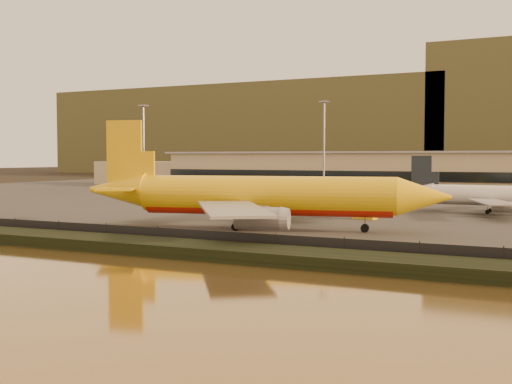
{
  "coord_description": "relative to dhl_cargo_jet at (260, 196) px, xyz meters",
  "views": [
    {
      "loc": [
        47.33,
        -78.48,
        11.18
      ],
      "look_at": [
        3.33,
        12.0,
        5.58
      ],
      "focal_mm": 45.0,
      "sensor_mm": 36.0,
      "label": 1
    }
  ],
  "objects": [
    {
      "name": "ground",
      "position": [
        -5.81,
        -8.1,
        -5.17
      ],
      "size": [
        900.0,
        900.0,
        0.0
      ],
      "primitive_type": "plane",
      "color": "black",
      "rests_on": "ground"
    },
    {
      "name": "embankment",
      "position": [
        -5.81,
        -25.1,
        -4.47
      ],
      "size": [
        320.0,
        7.0,
        1.4
      ],
      "primitive_type": "cube",
      "color": "black",
      "rests_on": "ground"
    },
    {
      "name": "tarmac",
      "position": [
        -5.81,
        86.9,
        -5.07
      ],
      "size": [
        320.0,
        220.0,
        0.2
      ],
      "primitive_type": "cube",
      "color": "#2D2D2D",
      "rests_on": "ground"
    },
    {
      "name": "perimeter_fence",
      "position": [
        -5.81,
        -21.1,
        -3.87
      ],
      "size": [
        300.0,
        0.05,
        2.2
      ],
      "primitive_type": "cube",
      "color": "black",
      "rests_on": "tarmac"
    },
    {
      "name": "terminal_building",
      "position": [
        -20.34,
        117.45,
        1.07
      ],
      "size": [
        202.0,
        25.0,
        12.6
      ],
      "color": "tan",
      "rests_on": "tarmac"
    },
    {
      "name": "apron_light_masts",
      "position": [
        9.19,
        66.9,
        10.53
      ],
      "size": [
        152.2,
        12.2,
        25.4
      ],
      "color": "slate",
      "rests_on": "tarmac"
    },
    {
      "name": "distant_hills",
      "position": [
        -26.55,
        331.9,
        26.22
      ],
      "size": [
        470.0,
        160.0,
        70.0
      ],
      "color": "brown",
      "rests_on": "ground"
    },
    {
      "name": "dhl_cargo_jet",
      "position": [
        0.0,
        0.0,
        0.0
      ],
      "size": [
        55.42,
        53.39,
        16.65
      ],
      "rotation": [
        0.0,
        0.0,
        0.21
      ],
      "color": "#E6B60C",
      "rests_on": "tarmac"
    },
    {
      "name": "white_narrowbody_jet",
      "position": [
        30.13,
        44.22,
        -1.65
      ],
      "size": [
        38.74,
        37.82,
        11.14
      ],
      "rotation": [
        0.0,
        0.0,
        -0.05
      ],
      "color": "silver",
      "rests_on": "tarmac"
    },
    {
      "name": "gse_vehicle_yellow",
      "position": [
        9.71,
        22.48,
        -4.05
      ],
      "size": [
        4.39,
        2.68,
        1.84
      ],
      "primitive_type": "cube",
      "rotation": [
        0.0,
        0.0,
        -0.22
      ],
      "color": "#E6B60C",
      "rests_on": "tarmac"
    },
    {
      "name": "gse_vehicle_white",
      "position": [
        -23.08,
        23.58,
        -3.99
      ],
      "size": [
        4.76,
        3.32,
        1.96
      ],
      "primitive_type": "cube",
      "rotation": [
        0.0,
        0.0,
        0.35
      ],
      "color": "silver",
      "rests_on": "tarmac"
    }
  ]
}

